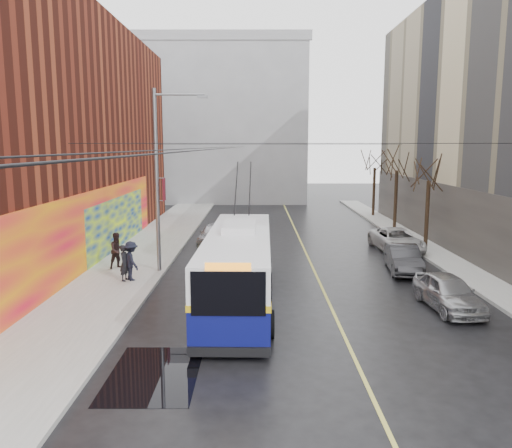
{
  "coord_description": "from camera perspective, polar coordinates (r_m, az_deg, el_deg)",
  "views": [
    {
      "loc": [
        -1.44,
        -14.23,
        6.31
      ],
      "look_at": [
        -1.47,
        9.14,
        2.63
      ],
      "focal_mm": 35.0,
      "sensor_mm": 36.0,
      "label": 1
    }
  ],
  "objects": [
    {
      "name": "tree_near",
      "position": [
        32.01,
        19.21,
        6.06
      ],
      "size": [
        3.2,
        3.2,
        6.4
      ],
      "color": "black",
      "rests_on": "ground"
    },
    {
      "name": "catenary_wires",
      "position": [
        29.02,
        -2.13,
        8.82
      ],
      "size": [
        18.0,
        60.0,
        0.22
      ],
      "color": "black"
    },
    {
      "name": "puddle",
      "position": [
        14.8,
        -11.58,
        -16.46
      ],
      "size": [
        2.45,
        3.71,
        0.01
      ],
      "primitive_type": "cube",
      "color": "black",
      "rests_on": "ground"
    },
    {
      "name": "tree_far",
      "position": [
        45.46,
        13.45,
        7.23
      ],
      "size": [
        3.2,
        3.2,
        6.57
      ],
      "color": "black",
      "rests_on": "ground"
    },
    {
      "name": "pedestrian_c",
      "position": [
        23.72,
        -14.07,
        -4.11
      ],
      "size": [
        1.24,
        1.35,
        1.82
      ],
      "primitive_type": "imported",
      "rotation": [
        0.0,
        0.0,
        2.2
      ],
      "color": "black",
      "rests_on": "sidewalk_left"
    },
    {
      "name": "ground",
      "position": [
        15.63,
        5.54,
        -14.9
      ],
      "size": [
        140.0,
        140.0,
        0.0
      ],
      "primitive_type": "plane",
      "color": "black",
      "rests_on": "ground"
    },
    {
      "name": "parked_car_b",
      "position": [
        26.22,
        16.49,
        -3.83
      ],
      "size": [
        1.9,
        4.25,
        1.35
      ],
      "primitive_type": "imported",
      "rotation": [
        0.0,
        0.0,
        -0.12
      ],
      "color": "#2C2B2E",
      "rests_on": "ground"
    },
    {
      "name": "pigeons_flying",
      "position": [
        23.96,
        -1.57,
        10.21
      ],
      "size": [
        4.85,
        2.92,
        0.6
      ],
      "color": "slate"
    },
    {
      "name": "trolleybus",
      "position": [
        20.16,
        -1.99,
        -4.76
      ],
      "size": [
        2.89,
        11.72,
        5.52
      ],
      "rotation": [
        0.0,
        0.0,
        -0.02
      ],
      "color": "#0B0D52",
      "rests_on": "ground"
    },
    {
      "name": "sidewalk_left",
      "position": [
        27.75,
        -13.65,
        -4.29
      ],
      "size": [
        4.0,
        60.0,
        0.15
      ],
      "primitive_type": "cube",
      "color": "gray",
      "rests_on": "ground"
    },
    {
      "name": "pedestrian_b",
      "position": [
        26.2,
        -15.53,
        -2.94
      ],
      "size": [
        1.13,
        1.1,
        1.83
      ],
      "primitive_type": "imported",
      "rotation": [
        0.0,
        0.0,
        0.69
      ],
      "color": "black",
      "rests_on": "sidewalk_left"
    },
    {
      "name": "following_car",
      "position": [
        32.4,
        -4.84,
        -1.1
      ],
      "size": [
        2.08,
        4.12,
        1.34
      ],
      "primitive_type": "imported",
      "rotation": [
        0.0,
        0.0,
        -0.13
      ],
      "color": "#ACABB0",
      "rests_on": "ground"
    },
    {
      "name": "parked_car_a",
      "position": [
        20.91,
        21.1,
        -7.27
      ],
      "size": [
        1.89,
        4.13,
        1.37
      ],
      "primitive_type": "imported",
      "rotation": [
        0.0,
        0.0,
        0.07
      ],
      "color": "#9B9C9F",
      "rests_on": "ground"
    },
    {
      "name": "sidewalk_right",
      "position": [
        28.91,
        21.29,
        -4.13
      ],
      "size": [
        2.0,
        60.0,
        0.15
      ],
      "primitive_type": "cube",
      "color": "gray",
      "rests_on": "ground"
    },
    {
      "name": "lane_line",
      "position": [
        29.08,
        5.88,
        -3.63
      ],
      "size": [
        0.12,
        50.0,
        0.01
      ],
      "primitive_type": "cube",
      "color": "#BFB74C",
      "rests_on": "ground"
    },
    {
      "name": "tree_mid",
      "position": [
        38.68,
        15.85,
        7.05
      ],
      "size": [
        3.2,
        3.2,
        6.68
      ],
      "color": "black",
      "rests_on": "ground"
    },
    {
      "name": "building_far",
      "position": [
        59.46,
        -4.42,
        11.53
      ],
      "size": [
        20.5,
        12.1,
        18.0
      ],
      "color": "gray",
      "rests_on": "ground"
    },
    {
      "name": "parked_car_c",
      "position": [
        31.23,
        15.75,
        -1.77
      ],
      "size": [
        2.68,
        5.1,
        1.37
      ],
      "primitive_type": "imported",
      "rotation": [
        0.0,
        0.0,
        0.09
      ],
      "color": "#BCBCBE",
      "rests_on": "ground"
    },
    {
      "name": "streetlight_pole",
      "position": [
        24.73,
        -10.94,
        5.39
      ],
      "size": [
        2.65,
        0.6,
        9.0
      ],
      "color": "slate",
      "rests_on": "ground"
    },
    {
      "name": "pedestrian_a",
      "position": [
        23.75,
        -14.79,
        -4.32
      ],
      "size": [
        0.51,
        0.67,
        1.66
      ],
      "primitive_type": "imported",
      "rotation": [
        0.0,
        0.0,
        1.38
      ],
      "color": "black",
      "rests_on": "sidewalk_left"
    }
  ]
}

